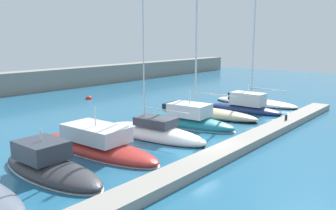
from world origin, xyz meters
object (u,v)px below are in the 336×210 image
at_px(sailboat_ivory_ninth, 255,101).
at_px(dock_bollard, 286,117).
at_px(motorboat_red_fourth, 96,144).
at_px(sailboat_sand_seventh, 208,111).
at_px(motorboat_navy_eighth, 245,106).
at_px(motorboat_teal_sixth, 186,119).
at_px(motorboat_charcoal_third, 49,167).
at_px(mooring_buoy_red, 89,99).
at_px(sailboat_white_fifth, 154,133).

height_order(sailboat_ivory_ninth, dock_bollard, sailboat_ivory_ninth).
distance_m(motorboat_red_fourth, sailboat_sand_seventh, 13.39).
height_order(motorboat_red_fourth, dock_bollard, motorboat_red_fourth).
bearing_deg(motorboat_navy_eighth, motorboat_teal_sixth, 83.03).
height_order(motorboat_charcoal_third, mooring_buoy_red, motorboat_charcoal_third).
height_order(motorboat_navy_eighth, dock_bollard, motorboat_navy_eighth).
bearing_deg(sailboat_ivory_ninth, motorboat_navy_eighth, 103.07).
relative_size(sailboat_white_fifth, mooring_buoy_red, 19.63).
distance_m(sailboat_white_fifth, mooring_buoy_red, 18.83).
height_order(motorboat_navy_eighth, sailboat_ivory_ninth, sailboat_ivory_ninth).
xyz_separation_m(motorboat_navy_eighth, sailboat_ivory_ninth, (4.16, 0.96, -0.18)).
bearing_deg(motorboat_red_fourth, motorboat_charcoal_third, 103.62).
distance_m(motorboat_charcoal_third, sailboat_sand_seventh, 17.54).
relative_size(sailboat_white_fifth, motorboat_navy_eighth, 1.94).
height_order(motorboat_teal_sixth, mooring_buoy_red, motorboat_teal_sixth).
bearing_deg(dock_bollard, motorboat_teal_sixth, 127.43).
bearing_deg(motorboat_charcoal_third, motorboat_teal_sixth, -86.82).
xyz_separation_m(mooring_buoy_red, dock_bollard, (1.85, -23.33, 0.74)).
relative_size(sailboat_white_fifth, sailboat_ivory_ninth, 0.84).
distance_m(motorboat_navy_eighth, sailboat_ivory_ninth, 4.27).
relative_size(motorboat_red_fourth, sailboat_ivory_ninth, 0.58).
height_order(motorboat_red_fourth, sailboat_sand_seventh, sailboat_sand_seventh).
height_order(sailboat_white_fifth, sailboat_sand_seventh, sailboat_sand_seventh).
distance_m(motorboat_red_fourth, motorboat_teal_sixth, 9.23).
distance_m(sailboat_ivory_ninth, dock_bollard, 10.03).
height_order(sailboat_sand_seventh, motorboat_navy_eighth, sailboat_sand_seventh).
distance_m(sailboat_sand_seventh, mooring_buoy_red, 16.30).
distance_m(motorboat_teal_sixth, sailboat_sand_seventh, 4.20).
relative_size(sailboat_white_fifth, sailboat_sand_seventh, 0.79).
relative_size(motorboat_red_fourth, motorboat_teal_sixth, 1.12).
xyz_separation_m(motorboat_teal_sixth, dock_bollard, (5.00, -6.54, 0.25)).
bearing_deg(sailboat_ivory_ninth, dock_bollard, 130.06).
bearing_deg(sailboat_white_fifth, motorboat_teal_sixth, -89.17).
bearing_deg(motorboat_teal_sixth, motorboat_navy_eighth, -102.08).
height_order(motorboat_charcoal_third, motorboat_teal_sixth, motorboat_teal_sixth).
relative_size(motorboat_teal_sixth, sailboat_sand_seventh, 0.49).
distance_m(sailboat_white_fifth, motorboat_navy_eighth, 13.04).
xyz_separation_m(motorboat_charcoal_third, motorboat_red_fourth, (4.11, 1.13, 0.05)).
bearing_deg(motorboat_red_fourth, motorboat_teal_sixth, -93.77).
relative_size(motorboat_red_fourth, sailboat_sand_seventh, 0.55).
xyz_separation_m(sailboat_ivory_ninth, mooring_buoy_red, (-9.52, 16.88, -0.35)).
xyz_separation_m(sailboat_sand_seventh, dock_bollard, (0.84, -7.07, 0.30)).
xyz_separation_m(motorboat_red_fourth, sailboat_sand_seventh, (13.39, 0.21, -0.01)).
distance_m(motorboat_charcoal_third, mooring_buoy_red, 24.12).
bearing_deg(mooring_buoy_red, motorboat_red_fourth, -126.93).
height_order(motorboat_charcoal_third, sailboat_sand_seventh, sailboat_sand_seventh).
bearing_deg(motorboat_red_fourth, sailboat_white_fifth, -100.50).
height_order(sailboat_white_fifth, mooring_buoy_red, sailboat_white_fifth).
bearing_deg(sailboat_sand_seventh, motorboat_teal_sixth, 94.66).
bearing_deg(mooring_buoy_red, sailboat_sand_seventh, -86.46).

